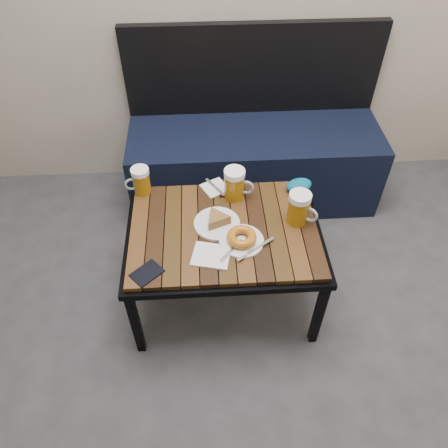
{
  "coord_description": "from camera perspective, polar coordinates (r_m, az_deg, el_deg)",
  "views": [
    {
      "loc": [
        -0.19,
        -0.27,
        1.82
      ],
      "look_at": [
        -0.11,
        1.0,
        0.5
      ],
      "focal_mm": 35.0,
      "sensor_mm": 36.0,
      "label": 1
    }
  ],
  "objects": [
    {
      "name": "napkin_right",
      "position": [
        1.75,
        -1.69,
        -4.14
      ],
      "size": [
        0.17,
        0.16,
        0.01
      ],
      "rotation": [
        0.0,
        0.0,
        -0.23
      ],
      "color": "white",
      "rests_on": "cafe_table"
    },
    {
      "name": "beer_mug_right",
      "position": [
        1.87,
        9.79,
        2.08
      ],
      "size": [
        0.14,
        0.12,
        0.15
      ],
      "rotation": [
        0.0,
        0.0,
        -0.6
      ],
      "color": "#935F0B",
      "rests_on": "cafe_table"
    },
    {
      "name": "plate_bagel",
      "position": [
        1.79,
        2.32,
        -1.95
      ],
      "size": [
        0.23,
        0.21,
        0.05
      ],
      "color": "white",
      "rests_on": "cafe_table"
    },
    {
      "name": "beer_mug_left",
      "position": [
        2.02,
        -10.82,
        5.6
      ],
      "size": [
        0.12,
        0.09,
        0.13
      ],
      "rotation": [
        0.0,
        0.0,
        3.34
      ],
      "color": "#935F0B",
      "rests_on": "cafe_table"
    },
    {
      "name": "bench",
      "position": [
        2.57,
        3.87,
        8.88
      ],
      "size": [
        1.4,
        0.5,
        0.95
      ],
      "color": "black",
      "rests_on": "ground"
    },
    {
      "name": "passport_navy",
      "position": [
        1.73,
        -10.04,
        -6.33
      ],
      "size": [
        0.14,
        0.14,
        0.01
      ],
      "primitive_type": "cube",
      "rotation": [
        0.0,
        0.0,
        -0.84
      ],
      "color": "black",
      "rests_on": "cafe_table"
    },
    {
      "name": "knit_pouch",
      "position": [
        2.05,
        9.75,
        5.0
      ],
      "size": [
        0.14,
        0.12,
        0.05
      ],
      "primitive_type": "ellipsoid",
      "rotation": [
        0.0,
        0.0,
        0.31
      ],
      "color": "#055288",
      "rests_on": "cafe_table"
    },
    {
      "name": "beer_mug_centre",
      "position": [
        1.95,
        1.45,
        5.27
      ],
      "size": [
        0.14,
        0.11,
        0.15
      ],
      "rotation": [
        0.0,
        0.0,
        -0.22
      ],
      "color": "#935F0B",
      "rests_on": "cafe_table"
    },
    {
      "name": "napkin_left",
      "position": [
        2.04,
        -1.19,
        4.75
      ],
      "size": [
        0.15,
        0.15,
        0.01
      ],
      "rotation": [
        0.0,
        0.0,
        0.48
      ],
      "color": "white",
      "rests_on": "cafe_table"
    },
    {
      "name": "plate_pie",
      "position": [
        1.86,
        -0.94,
        0.38
      ],
      "size": [
        0.2,
        0.2,
        0.06
      ],
      "color": "white",
      "rests_on": "cafe_table"
    },
    {
      "name": "cafe_table",
      "position": [
        1.89,
        -0.0,
        -1.52
      ],
      "size": [
        0.84,
        0.62,
        0.47
      ],
      "color": "black",
      "rests_on": "ground"
    },
    {
      "name": "passport_burgundy",
      "position": [
        2.04,
        0.31,
        4.79
      ],
      "size": [
        0.1,
        0.13,
        0.01
      ],
      "primitive_type": "cube",
      "rotation": [
        0.0,
        0.0,
        0.14
      ],
      "color": "black",
      "rests_on": "cafe_table"
    }
  ]
}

